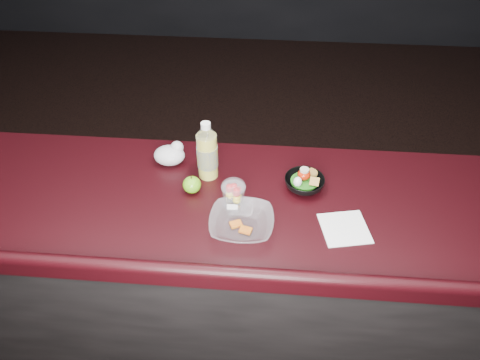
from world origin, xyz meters
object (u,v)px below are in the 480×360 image
(snack_bowl, at_px, (304,182))
(fruit_cup, at_px, (233,194))
(lemonade_bottle, at_px, (207,154))
(takeout_bowl, at_px, (242,224))
(green_apple, at_px, (192,185))

(snack_bowl, bearing_deg, fruit_cup, -153.26)
(lemonade_bottle, bearing_deg, fruit_cup, -56.39)
(lemonade_bottle, distance_m, takeout_bowl, 0.33)
(fruit_cup, height_order, takeout_bowl, fruit_cup)
(green_apple, distance_m, takeout_bowl, 0.27)
(fruit_cup, bearing_deg, takeout_bowl, -70.54)
(fruit_cup, xyz_separation_m, green_apple, (-0.17, 0.08, -0.03))
(fruit_cup, distance_m, snack_bowl, 0.29)
(snack_bowl, xyz_separation_m, takeout_bowl, (-0.22, -0.24, -0.00))
(green_apple, xyz_separation_m, takeout_bowl, (0.20, -0.18, -0.00))
(fruit_cup, xyz_separation_m, takeout_bowl, (0.04, -0.11, -0.04))
(green_apple, xyz_separation_m, snack_bowl, (0.42, 0.05, -0.00))
(snack_bowl, bearing_deg, takeout_bowl, -132.98)
(lemonade_bottle, relative_size, snack_bowl, 1.48)
(lemonade_bottle, height_order, takeout_bowl, lemonade_bottle)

